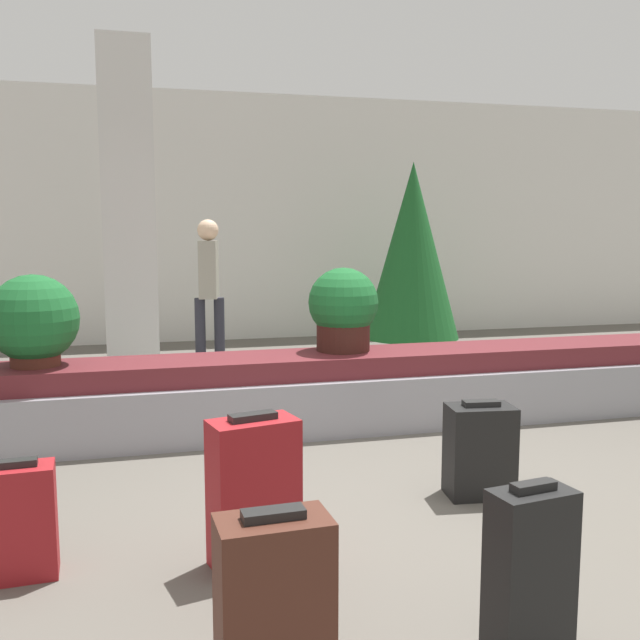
{
  "coord_description": "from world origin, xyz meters",
  "views": [
    {
      "loc": [
        -1.31,
        -3.39,
        1.48
      ],
      "look_at": [
        0.0,
        1.62,
        0.81
      ],
      "focal_mm": 40.0,
      "sensor_mm": 36.0,
      "label": 1
    }
  ],
  "objects_px": {
    "suitcase_5": "(254,492)",
    "traveler_0": "(209,282)",
    "decorated_tree": "(412,251)",
    "potted_plant_1": "(34,321)",
    "suitcase_1": "(530,573)",
    "suitcase_4": "(274,604)",
    "pillar": "(129,215)",
    "potted_plant_0": "(343,309)",
    "suitcase_0": "(480,450)",
    "suitcase_3": "(21,521)"
  },
  "relations": [
    {
      "from": "suitcase_4",
      "to": "pillar",
      "type": "bearing_deg",
      "value": 92.47
    },
    {
      "from": "potted_plant_1",
      "to": "potted_plant_0",
      "type": "bearing_deg",
      "value": 1.47
    },
    {
      "from": "pillar",
      "to": "suitcase_5",
      "type": "xyz_separation_m",
      "value": [
        0.51,
        -4.05,
        -1.27
      ]
    },
    {
      "from": "suitcase_0",
      "to": "pillar",
      "type": "bearing_deg",
      "value": 124.55
    },
    {
      "from": "pillar",
      "to": "suitcase_3",
      "type": "height_order",
      "value": "pillar"
    },
    {
      "from": "decorated_tree",
      "to": "potted_plant_1",
      "type": "bearing_deg",
      "value": -143.92
    },
    {
      "from": "suitcase_4",
      "to": "traveler_0",
      "type": "bearing_deg",
      "value": 83.75
    },
    {
      "from": "suitcase_3",
      "to": "decorated_tree",
      "type": "bearing_deg",
      "value": 49.12
    },
    {
      "from": "decorated_tree",
      "to": "potted_plant_0",
      "type": "bearing_deg",
      "value": -121.11
    },
    {
      "from": "pillar",
      "to": "suitcase_1",
      "type": "height_order",
      "value": "pillar"
    },
    {
      "from": "suitcase_1",
      "to": "decorated_tree",
      "type": "relative_size",
      "value": 0.28
    },
    {
      "from": "suitcase_3",
      "to": "suitcase_0",
      "type": "bearing_deg",
      "value": 5.63
    },
    {
      "from": "pillar",
      "to": "suitcase_1",
      "type": "distance_m",
      "value": 5.3
    },
    {
      "from": "pillar",
      "to": "suitcase_1",
      "type": "xyz_separation_m",
      "value": [
        1.32,
        -4.96,
        -1.3
      ]
    },
    {
      "from": "suitcase_4",
      "to": "decorated_tree",
      "type": "xyz_separation_m",
      "value": [
        2.76,
        5.73,
        0.91
      ]
    },
    {
      "from": "pillar",
      "to": "decorated_tree",
      "type": "bearing_deg",
      "value": 14.17
    },
    {
      "from": "potted_plant_1",
      "to": "suitcase_5",
      "type": "bearing_deg",
      "value": -61.25
    },
    {
      "from": "pillar",
      "to": "suitcase_4",
      "type": "bearing_deg",
      "value": -85.03
    },
    {
      "from": "suitcase_1",
      "to": "suitcase_4",
      "type": "relative_size",
      "value": 1.03
    },
    {
      "from": "suitcase_5",
      "to": "decorated_tree",
      "type": "relative_size",
      "value": 0.31
    },
    {
      "from": "decorated_tree",
      "to": "pillar",
      "type": "bearing_deg",
      "value": -165.83
    },
    {
      "from": "suitcase_3",
      "to": "potted_plant_1",
      "type": "relative_size",
      "value": 0.84
    },
    {
      "from": "suitcase_0",
      "to": "decorated_tree",
      "type": "height_order",
      "value": "decorated_tree"
    },
    {
      "from": "pillar",
      "to": "potted_plant_1",
      "type": "bearing_deg",
      "value": -107.67
    },
    {
      "from": "pillar",
      "to": "potted_plant_1",
      "type": "height_order",
      "value": "pillar"
    },
    {
      "from": "traveler_0",
      "to": "decorated_tree",
      "type": "distance_m",
      "value": 2.46
    },
    {
      "from": "suitcase_5",
      "to": "traveler_0",
      "type": "distance_m",
      "value": 4.53
    },
    {
      "from": "pillar",
      "to": "suitcase_4",
      "type": "xyz_separation_m",
      "value": [
        0.43,
        -4.93,
        -1.31
      ]
    },
    {
      "from": "traveler_0",
      "to": "suitcase_1",
      "type": "bearing_deg",
      "value": -162.43
    },
    {
      "from": "potted_plant_1",
      "to": "suitcase_3",
      "type": "bearing_deg",
      "value": -85.22
    },
    {
      "from": "suitcase_1",
      "to": "potted_plant_1",
      "type": "distance_m",
      "value": 3.61
    },
    {
      "from": "potted_plant_0",
      "to": "suitcase_1",
      "type": "bearing_deg",
      "value": -94.27
    },
    {
      "from": "suitcase_1",
      "to": "potted_plant_1",
      "type": "height_order",
      "value": "potted_plant_1"
    },
    {
      "from": "potted_plant_0",
      "to": "traveler_0",
      "type": "distance_m",
      "value": 2.47
    },
    {
      "from": "suitcase_1",
      "to": "suitcase_4",
      "type": "xyz_separation_m",
      "value": [
        -0.89,
        0.04,
        -0.01
      ]
    },
    {
      "from": "pillar",
      "to": "suitcase_3",
      "type": "xyz_separation_m",
      "value": [
        -0.47,
        -3.92,
        -1.35
      ]
    },
    {
      "from": "suitcase_5",
      "to": "potted_plant_0",
      "type": "relative_size",
      "value": 1.09
    },
    {
      "from": "suitcase_3",
      "to": "suitcase_5",
      "type": "height_order",
      "value": "suitcase_5"
    },
    {
      "from": "traveler_0",
      "to": "suitcase_5",
      "type": "bearing_deg",
      "value": -171.59
    },
    {
      "from": "suitcase_0",
      "to": "decorated_tree",
      "type": "relative_size",
      "value": 0.24
    },
    {
      "from": "suitcase_1",
      "to": "potted_plant_0",
      "type": "distance_m",
      "value": 3.1
    },
    {
      "from": "suitcase_5",
      "to": "traveler_0",
      "type": "relative_size",
      "value": 0.44
    },
    {
      "from": "suitcase_5",
      "to": "decorated_tree",
      "type": "xyz_separation_m",
      "value": [
        2.68,
        4.86,
        0.87
      ]
    },
    {
      "from": "traveler_0",
      "to": "decorated_tree",
      "type": "relative_size",
      "value": 0.7
    },
    {
      "from": "suitcase_4",
      "to": "suitcase_1",
      "type": "bearing_deg",
      "value": -4.86
    },
    {
      "from": "potted_plant_1",
      "to": "traveler_0",
      "type": "bearing_deg",
      "value": 59.62
    },
    {
      "from": "pillar",
      "to": "suitcase_5",
      "type": "distance_m",
      "value": 4.28
    },
    {
      "from": "suitcase_0",
      "to": "decorated_tree",
      "type": "bearing_deg",
      "value": 80.05
    },
    {
      "from": "pillar",
      "to": "suitcase_3",
      "type": "distance_m",
      "value": 4.17
    },
    {
      "from": "pillar",
      "to": "potted_plant_1",
      "type": "distance_m",
      "value": 2.2
    }
  ]
}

